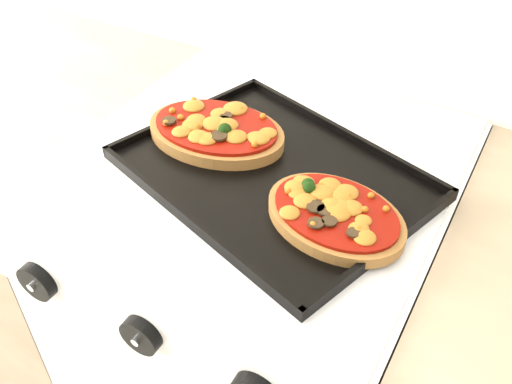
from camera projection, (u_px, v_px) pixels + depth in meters
The scene contains 7 objects.
stove at pixel (259, 332), 1.20m from camera, with size 0.60×0.60×0.91m, color white.
control_panel at pixel (143, 320), 0.74m from camera, with size 0.60×0.02×0.09m, color white.
knob_left at pixel (37, 282), 0.78m from camera, with size 0.06×0.06×0.02m, color black.
knob_center at pixel (141, 335), 0.72m from camera, with size 0.06×0.06×0.02m, color black.
baking_tray at pixel (272, 172), 0.86m from camera, with size 0.44×0.32×0.02m, color black.
pizza_left at pixel (216, 130), 0.92m from camera, with size 0.23×0.16×0.03m, color #A16E37, non-canonical shape.
pizza_right at pixel (336, 214), 0.77m from camera, with size 0.20×0.15×0.03m, color #A16E37, non-canonical shape.
Camera 1 is at (0.35, 1.06, 1.46)m, focal length 40.00 mm.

